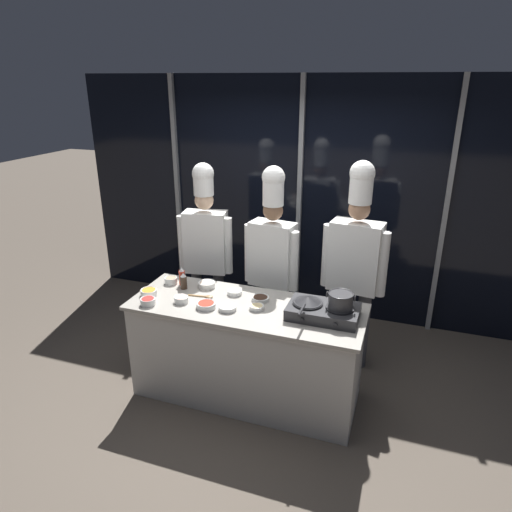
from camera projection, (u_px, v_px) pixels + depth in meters
ground_plane at (247, 393)px, 4.11m from camera, size 24.00×24.00×0.00m
window_wall_back at (300, 200)px, 5.19m from camera, size 5.44×0.09×2.70m
demo_counter at (247, 351)px, 3.95m from camera, size 1.97×0.74×0.88m
portable_stove at (323, 311)px, 3.59m from camera, size 0.56×0.36×0.11m
frying_pan at (308, 300)px, 3.60m from camera, size 0.24×0.42×0.05m
stock_pot at (341, 300)px, 3.51m from camera, size 0.22×0.20×0.12m
squeeze_bottle_chili at (182, 276)px, 4.14m from camera, size 0.06×0.06×0.17m
squeeze_bottle_soy at (184, 281)px, 4.07m from camera, size 0.06×0.06×0.15m
prep_bowl_carrots at (149, 292)px, 3.96m from camera, size 0.14×0.14×0.06m
prep_bowl_soy_glaze at (260, 298)px, 3.87m from camera, size 0.15×0.15×0.04m
prep_bowl_ginger at (257, 307)px, 3.72m from camera, size 0.12×0.12×0.04m
prep_bowl_chili_flakes at (206, 305)px, 3.75m from camera, size 0.16×0.16×0.05m
prep_bowl_chicken at (207, 284)px, 4.11m from camera, size 0.15×0.15×0.05m
prep_bowl_shrimp at (181, 299)px, 3.83m from camera, size 0.12×0.12×0.05m
prep_bowl_noodles at (235, 292)px, 3.98m from camera, size 0.13×0.13×0.04m
prep_bowl_bean_sprouts at (228, 307)px, 3.71m from camera, size 0.15×0.15×0.04m
prep_bowl_mushrooms at (171, 280)px, 4.19m from camera, size 0.12×0.12×0.06m
prep_bowl_bell_pepper at (148, 301)px, 3.79m from camera, size 0.13×0.13×0.06m
serving_spoon_slotted at (205, 296)px, 3.93m from camera, size 0.23×0.05×0.02m
chef_head at (206, 242)px, 4.61m from camera, size 0.55×0.29×1.90m
chef_sous at (272, 252)px, 4.32m from camera, size 0.55×0.28×1.93m
chef_line at (355, 256)px, 4.15m from camera, size 0.60×0.30×2.00m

